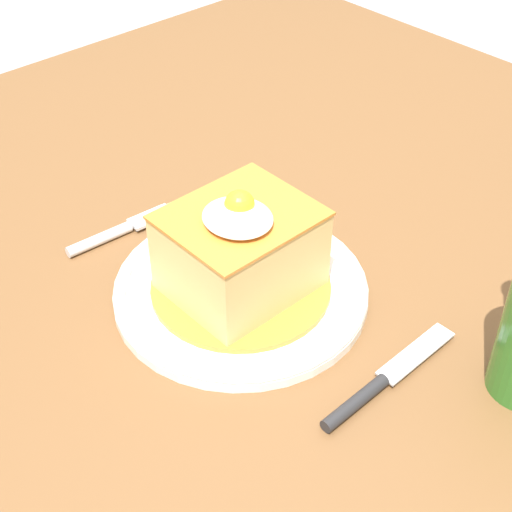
# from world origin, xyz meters

# --- Properties ---
(dining_table) EXTENTS (1.10, 1.01, 0.76)m
(dining_table) POSITION_xyz_m (0.00, 0.00, 0.65)
(dining_table) COLOR brown
(dining_table) RESTS_ON ground_plane
(main_plate) EXTENTS (0.25, 0.25, 0.02)m
(main_plate) POSITION_xyz_m (0.05, -0.15, 0.77)
(main_plate) COLOR white
(main_plate) RESTS_ON dining_table
(sandwich_meal) EXTENTS (0.18, 0.18, 0.11)m
(sandwich_meal) POSITION_xyz_m (0.05, -0.15, 0.82)
(sandwich_meal) COLOR orange
(sandwich_meal) RESTS_ON main_plate
(fork) EXTENTS (0.03, 0.14, 0.01)m
(fork) POSITION_xyz_m (-0.11, -0.18, 0.77)
(fork) COLOR silver
(fork) RESTS_ON dining_table
(knife) EXTENTS (0.02, 0.17, 0.01)m
(knife) POSITION_xyz_m (0.22, -0.14, 0.77)
(knife) COLOR #262628
(knife) RESTS_ON dining_table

